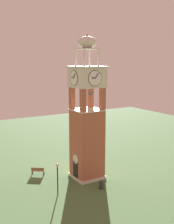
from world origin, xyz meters
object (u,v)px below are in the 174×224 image
at_px(park_bench, 38,171).
at_px(trash_bin, 101,185).
at_px(clock_tower, 87,123).
at_px(lamp_post, 57,173).

bearing_deg(park_bench, trash_bin, 31.31).
bearing_deg(clock_tower, trash_bin, -4.73).
xyz_separation_m(clock_tower, lamp_post, (2.34, -4.98, -4.31)).
distance_m(lamp_post, trash_bin, 5.23).
height_order(park_bench, trash_bin, park_bench).
bearing_deg(lamp_post, trash_bin, 75.64).
relative_size(clock_tower, trash_bin, 20.94).
bearing_deg(park_bench, clock_tower, 51.33).
height_order(clock_tower, park_bench, clock_tower).
bearing_deg(trash_bin, clock_tower, 175.27).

